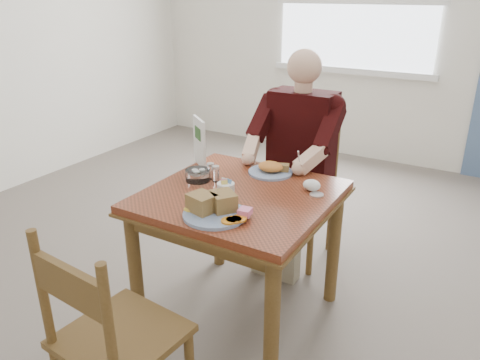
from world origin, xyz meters
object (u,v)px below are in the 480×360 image
Objects in this scene: table at (240,212)px; chair_far at (300,188)px; near_plate at (215,208)px; far_plate at (271,169)px; chair_near at (112,340)px; diner at (297,144)px.

table is 0.97× the size of chair_far.
near_plate is 1.20× the size of far_plate.
table is 0.92m from chair_near.
chair_far is at bearing 91.68° from near_plate.
near_plate is 0.60m from far_plate.
diner is (0.00, 0.71, 0.17)m from table.
chair_near is 1.26m from far_plate.
table is 0.66× the size of diner.
far_plate is (0.02, 0.32, 0.14)m from table.
chair_far is at bearing 89.08° from chair_near.
diner is (0.00, -0.09, 0.33)m from chair_far.
near_plate is at bearing -88.59° from far_plate.
chair_far is 1.00× the size of chair_near.
far_plate is at bearing -87.51° from diner.
near_plate is at bearing -88.32° from chair_far.
diner is at bearing 90.00° from table.
chair_near is (-0.03, -1.70, 0.00)m from chair_far.
far_plate is (-0.01, 0.60, -0.01)m from near_plate.
diner is 0.39m from far_plate.
chair_far is 0.69× the size of diner.
chair_far is 1.12m from near_plate.
diner is 3.63× the size of near_plate.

